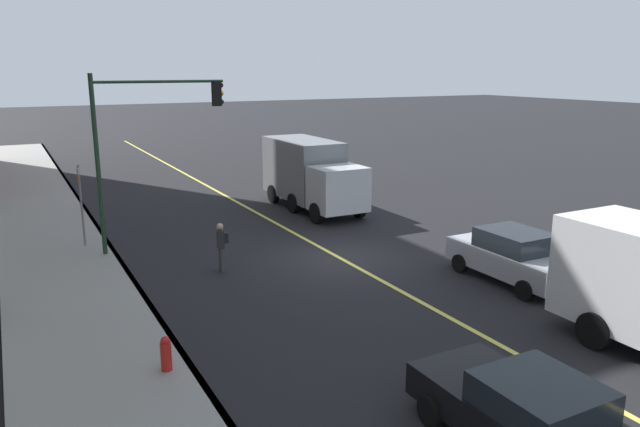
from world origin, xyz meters
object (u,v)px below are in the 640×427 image
at_px(street_sign_post, 81,201).
at_px(truck_gray, 310,173).
at_px(car_silver, 513,256).
at_px(traffic_light_mast, 146,131).
at_px(fire_hydrant, 166,357).
at_px(car_black, 533,418).
at_px(pedestrian_with_backpack, 221,243).

bearing_deg(street_sign_post, truck_gray, -78.51).
relative_size(car_silver, street_sign_post, 1.34).
bearing_deg(truck_gray, street_sign_post, 101.49).
relative_size(traffic_light_mast, fire_hydrant, 6.81).
bearing_deg(fire_hydrant, car_silver, -84.97).
height_order(car_silver, street_sign_post, street_sign_post).
distance_m(car_black, street_sign_post, 17.47).
relative_size(car_black, street_sign_post, 1.46).
bearing_deg(fire_hydrant, truck_gray, -37.98).
bearing_deg(car_black, traffic_light_mast, 10.94).
xyz_separation_m(car_black, fire_hydrant, (5.75, 4.84, -0.28)).
xyz_separation_m(traffic_light_mast, street_sign_post, (1.40, 2.19, -2.53)).
distance_m(street_sign_post, fire_hydrant, 11.00).
height_order(pedestrian_with_backpack, traffic_light_mast, traffic_light_mast).
distance_m(car_black, truck_gray, 19.55).
bearing_deg(pedestrian_with_backpack, car_black, -173.03).
distance_m(car_silver, fire_hydrant, 11.22).
xyz_separation_m(car_black, traffic_light_mast, (15.26, 2.95, 3.65)).
bearing_deg(street_sign_post, fire_hydrant, -178.40).
xyz_separation_m(pedestrian_with_backpack, fire_hydrant, (-6.17, 3.38, -0.49)).
bearing_deg(traffic_light_mast, car_silver, -132.58).
relative_size(car_black, truck_gray, 0.68).
xyz_separation_m(car_black, street_sign_post, (16.65, 5.14, 1.12)).
height_order(car_black, fire_hydrant, car_black).
height_order(car_silver, car_black, car_silver).
relative_size(car_silver, traffic_light_mast, 0.66).
bearing_deg(car_black, car_silver, -43.23).
height_order(traffic_light_mast, street_sign_post, traffic_light_mast).
bearing_deg(traffic_light_mast, pedestrian_with_backpack, -155.89).
height_order(pedestrian_with_backpack, street_sign_post, street_sign_post).
xyz_separation_m(truck_gray, traffic_light_mast, (-3.53, 8.29, 2.69)).
bearing_deg(car_silver, fire_hydrant, 95.03).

